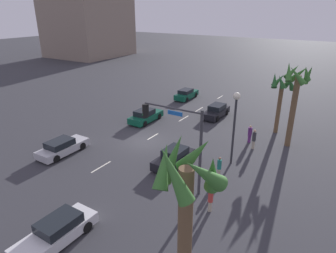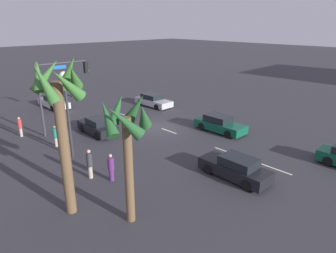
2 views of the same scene
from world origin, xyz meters
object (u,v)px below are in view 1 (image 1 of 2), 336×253
Objects in this scene: car_0 at (216,111)px; car_3 at (186,94)px; car_2 at (62,147)px; palm_tree_2 at (296,88)px; car_1 at (57,232)px; pedestrian_1 at (219,167)px; palm_tree_1 at (186,201)px; car_5 at (174,158)px; traffic_signal at (180,134)px; car_4 at (146,116)px; building_1 at (89,28)px; pedestrian_0 at (250,134)px; palm_tree_0 at (282,89)px; streetlamp at (235,115)px; pedestrian_3 at (210,199)px; pedestrian_2 at (254,139)px.

car_0 is 1.01× the size of car_3.
palm_tree_2 is at bearing 127.44° from car_2.
palm_tree_2 reaches higher than car_0.
car_2 is (-7.16, -8.39, -0.01)m from car_1.
palm_tree_1 reaches higher than pedestrian_1.
pedestrian_1 is (12.29, 5.73, 0.23)m from car_0.
palm_tree_2 is (-8.91, 6.94, 4.85)m from car_5.
traffic_signal is at bearing 94.99° from car_2.
car_0 is 10.72m from palm_tree_2.
car_4 is at bearing -130.72° from car_5.
building_1 is (-22.00, -41.81, 6.34)m from car_3.
car_2 is 17.15m from pedestrian_0.
car_2 is 21.32m from palm_tree_0.
streetlamp is 3.49× the size of pedestrian_0.
palm_tree_2 reaches higher than car_2.
pedestrian_3 reaches higher than car_4.
building_1 is at bearing -125.69° from pedestrian_1.
car_3 is 16.81m from pedestrian_2.
car_4 is 0.73× the size of palm_tree_0.
traffic_signal is 4.66m from pedestrian_1.
traffic_signal is at bearing -148.30° from palm_tree_1.
pedestrian_3 is (10.62, 12.95, 0.24)m from car_4.
pedestrian_2 is at bearing 125.94° from car_2.
palm_tree_0 is (-15.34, 0.24, 3.67)m from pedestrian_3.
car_1 is at bearing -14.23° from pedestrian_0.
car_2 is 0.77× the size of streetlamp.
palm_tree_2 reaches higher than traffic_signal.
pedestrian_3 is 0.09× the size of building_1.
pedestrian_0 is 19.14m from palm_tree_1.
car_0 is 1.09× the size of car_5.
pedestrian_0 is 1.03× the size of pedestrian_1.
car_1 is at bearing -15.50° from palm_tree_0.
building_1 is (-30.24, -57.25, 1.48)m from palm_tree_2.
pedestrian_3 is at bearing 67.25° from traffic_signal.
building_1 reaches higher than car_3.
palm_tree_0 is (-22.23, 6.16, 3.94)m from car_1.
building_1 reaches higher than car_0.
streetlamp is at bearing -27.21° from palm_tree_2.
car_0 is 11.83m from streetlamp.
car_0 is 0.96× the size of car_2.
pedestrian_3 is at bearing -163.85° from palm_tree_1.
pedestrian_3 reaches higher than car_3.
palm_tree_1 is (6.82, 1.98, 4.78)m from pedestrian_3.
car_1 is 1.04× the size of car_4.
streetlamp is 3.57× the size of pedestrian_3.
palm_tree_1 is at bearing 90.43° from car_1.
car_4 is at bearing -108.81° from streetlamp.
palm_tree_1 is at bearing 47.47° from building_1.
pedestrian_3 is (4.06, 1.19, 0.01)m from pedestrian_1.
palm_tree_0 reaches higher than streetlamp.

